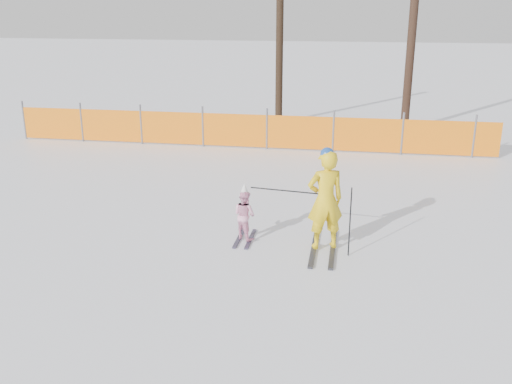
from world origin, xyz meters
TOP-DOWN VIEW (x-y plane):
  - ground at (0.00, 0.00)m, footprint 120.00×120.00m
  - adult at (1.25, 0.44)m, footprint 0.77×1.73m
  - child at (-0.24, 0.63)m, footprint 0.57×0.93m
  - ski_poles at (1.11, 0.39)m, footprint 1.83×0.40m
  - safety_fence at (-1.57, 7.66)m, footprint 14.76×0.06m
  - tree_trunks at (3.34, 11.07)m, footprint 8.82×1.64m

SIDE VIEW (x-z plane):
  - ground at x=0.00m, z-range 0.00..0.00m
  - child at x=-0.24m, z-range -0.05..1.07m
  - safety_fence at x=-1.57m, z-range -0.07..1.18m
  - ski_poles at x=1.11m, z-range 0.21..1.47m
  - adult at x=1.25m, z-range 0.00..1.89m
  - tree_trunks at x=3.34m, z-range -0.30..6.10m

